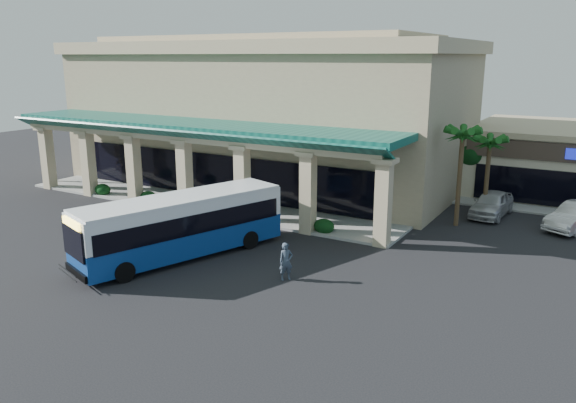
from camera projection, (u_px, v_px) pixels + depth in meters
The scene contains 10 objects.
ground at pixel (234, 255), 28.66m from camera, with size 110.00×110.00×0.00m, color black.
main_building at pixel (267, 111), 44.52m from camera, with size 30.80×14.80×11.35m, color tan, non-canonical shape.
arcade at pixel (194, 164), 37.53m from camera, with size 30.00×6.20×5.70m, color #0C4B42, non-canonical shape.
palm_0 at pixel (460, 172), 32.89m from camera, with size 2.40×2.40×6.60m, color #134814, non-canonical shape.
palm_1 at pixel (488, 171), 35.01m from camera, with size 2.40×2.40×5.80m, color #134814, non-canonical shape.
palm_2 at pixel (48, 144), 44.29m from camera, with size 2.40×2.40×6.20m, color #134814, non-canonical shape.
broadleaf_tree at pixel (472, 163), 40.29m from camera, with size 2.60×2.60×4.81m, color black, non-canonical shape.
transit_bus at pixel (182, 227), 28.04m from camera, with size 2.63×11.30×3.16m, color navy, non-canonical shape.
pedestrian at pixel (286, 261), 25.32m from camera, with size 0.63×0.42×1.74m, color #374454.
car_silver at pixel (492, 204), 35.51m from camera, with size 1.89×4.69×1.60m, color #BDBDBF.
Camera 1 is at (16.03, -21.97, 9.85)m, focal length 35.00 mm.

